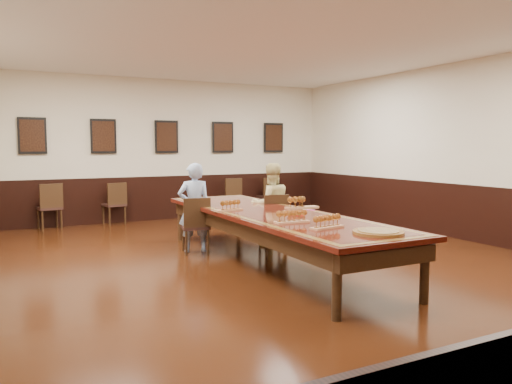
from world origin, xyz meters
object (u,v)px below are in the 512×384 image
chair_woman (273,221)px  spare_chair_b (114,203)px  spare_chair_d (267,196)px  person_woman (271,205)px  chair_man (195,225)px  person_man (194,208)px  carved_platter (378,232)px  spare_chair_a (49,206)px  spare_chair_c (230,198)px  conference_table (272,222)px

chair_woman → spare_chair_b: (-1.84, 3.76, 0.00)m
spare_chair_d → person_woman: 4.10m
chair_man → chair_woman: bearing=-176.3°
chair_man → person_woman: (1.32, -0.08, 0.26)m
chair_woman → spare_chair_d: bearing=-106.5°
spare_chair_b → spare_chair_d: (3.77, -0.05, -0.00)m
person_man → carved_platter: 3.48m
spare_chair_a → person_man: size_ratio=0.66×
spare_chair_c → person_man: bearing=52.2°
spare_chair_a → conference_table: size_ratio=0.19×
chair_man → spare_chair_d: size_ratio=0.99×
spare_chair_b → spare_chair_a: bearing=-6.6°
spare_chair_c → spare_chair_d: 1.12m
person_woman → carved_platter: 3.24m
chair_man → person_man: size_ratio=0.63×
spare_chair_c → spare_chair_d: bearing=-177.6°
spare_chair_d → person_woman: bearing=62.6°
person_man → person_woman: person_man is taller
carved_platter → conference_table: bearing=94.1°
spare_chair_a → person_man: (1.86, -3.39, 0.24)m
chair_woman → spare_chair_a: (-3.15, 3.66, 0.02)m
spare_chair_d → person_woman: (-1.91, -3.62, 0.25)m
spare_chair_a → carved_platter: 7.30m
person_man → conference_table: 1.49m
spare_chair_b → carved_platter: size_ratio=1.30×
carved_platter → spare_chair_a: bearing=111.7°
spare_chair_c → person_woman: 3.57m
conference_table → spare_chair_a: bearing=118.4°
spare_chair_b → person_woman: size_ratio=0.65×
spare_chair_c → conference_table: size_ratio=0.19×
spare_chair_a → conference_table: 5.36m
chair_man → chair_woman: size_ratio=0.99×
person_man → conference_table: person_man is taller
spare_chair_b → conference_table: 4.97m
chair_man → spare_chair_c: bearing=-110.7°
spare_chair_a → person_woman: (3.17, -3.57, 0.23)m
chair_woman → spare_chair_c: (0.82, 3.57, 0.02)m
spare_chair_a → person_man: 3.88m
chair_man → spare_chair_b: bearing=-70.1°
spare_chair_a → person_man: person_man is taller
chair_man → chair_woman: (1.31, -0.18, 0.00)m
spare_chair_d → conference_table: 5.39m
chair_woman → spare_chair_b: bearing=-53.0°
chair_woman → person_woman: size_ratio=0.64×
spare_chair_b → person_man: 3.54m
person_man → spare_chair_a: bearing=-49.8°
spare_chair_b → person_woman: 4.12m
person_man → person_woman: size_ratio=1.01×
chair_woman → spare_chair_b: spare_chair_b is taller
person_woman → spare_chair_c: bearing=-92.1°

